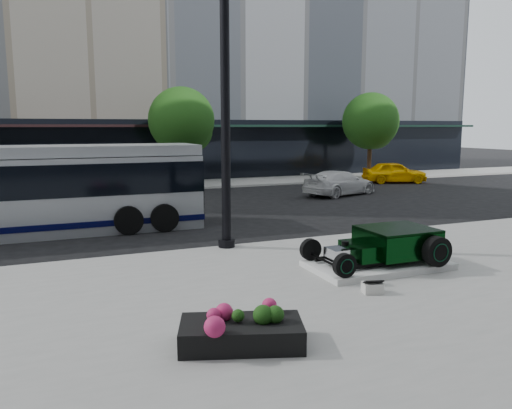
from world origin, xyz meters
name	(u,v)px	position (x,y,z in m)	size (l,w,h in m)	color
ground	(249,232)	(0.00, 0.00, 0.00)	(120.00, 120.00, 0.00)	black
sidewalk_near	(508,364)	(0.00, -10.50, 0.06)	(70.00, 17.00, 0.12)	gray
sidewalk_far	(162,186)	(0.00, 14.00, 0.06)	(70.00, 4.00, 0.12)	gray
street_trees	(184,123)	(1.15, 13.07, 3.77)	(29.80, 3.80, 5.70)	black
display_plinth	(378,265)	(1.17, -5.66, 0.20)	(3.40, 1.80, 0.15)	silver
hot_rod	(390,244)	(1.51, -5.66, 0.70)	(3.22, 2.00, 0.81)	black
info_plaque	(372,287)	(-0.06, -7.18, 0.24)	(0.47, 0.40, 0.31)	silver
lamppost	(225,105)	(-1.55, -2.20, 4.13)	(0.48, 0.48, 8.68)	black
flower_planter	(241,332)	(-3.48, -8.50, 0.35)	(2.14, 1.53, 0.63)	black
transit_bus	(16,191)	(-7.22, 2.42, 1.49)	(12.12, 2.88, 2.92)	#A8ADB2
white_sedan	(340,183)	(7.82, 6.80, 0.64)	(1.80, 4.43, 1.29)	silver
yellow_taxi	(394,172)	(14.13, 10.42, 0.68)	(1.60, 3.97, 1.35)	#FFBD00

